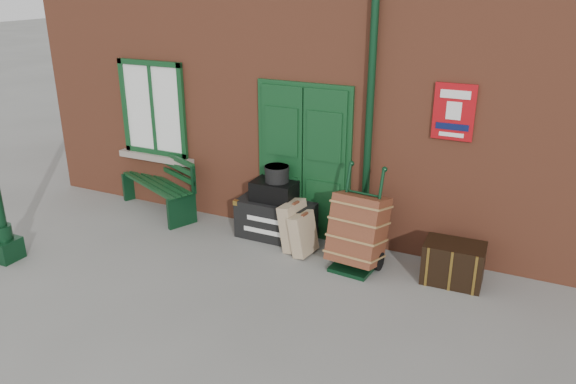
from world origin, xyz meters
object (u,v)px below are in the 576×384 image
Objects in this scene: bench at (161,181)px; porter_trolley at (358,230)px; dark_trunk at (453,263)px; houdini_trunk at (278,218)px.

porter_trolley is (3.51, -0.45, 0.02)m from bench.
bench reaches higher than dark_trunk.
dark_trunk is (1.22, 0.12, -0.25)m from porter_trolley.
porter_trolley is 1.25m from dark_trunk.
dark_trunk is (2.56, -0.25, -0.02)m from houdini_trunk.
bench is 2.29× the size of dark_trunk.
houdini_trunk is at bearing 172.37° from dark_trunk.
houdini_trunk is 1.42m from porter_trolley.
bench is 3.54m from porter_trolley.
houdini_trunk is at bearing 22.19° from bench.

